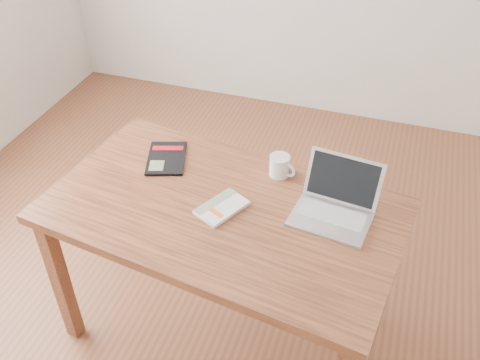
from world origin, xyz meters
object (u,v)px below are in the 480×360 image
(black_guidebook, at_px, (166,158))
(desk, at_px, (223,225))
(white_guidebook, at_px, (222,208))
(laptop, at_px, (335,205))
(coffee_mug, at_px, (280,166))

(black_guidebook, bearing_deg, desk, -51.53)
(white_guidebook, height_order, black_guidebook, white_guidebook)
(black_guidebook, distance_m, laptop, 0.75)
(black_guidebook, distance_m, coffee_mug, 0.49)
(black_guidebook, bearing_deg, laptop, -27.26)
(white_guidebook, xyz_separation_m, black_guidebook, (-0.33, 0.22, -0.00))
(coffee_mug, bearing_deg, laptop, -9.26)
(desk, xyz_separation_m, black_guidebook, (-0.33, 0.21, 0.10))
(desk, bearing_deg, laptop, 21.96)
(laptop, bearing_deg, white_guidebook, -157.73)
(white_guidebook, bearing_deg, black_guidebook, 172.53)
(black_guidebook, height_order, coffee_mug, coffee_mug)
(desk, distance_m, white_guidebook, 0.10)
(desk, relative_size, coffee_mug, 12.35)
(desk, relative_size, laptop, 4.57)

